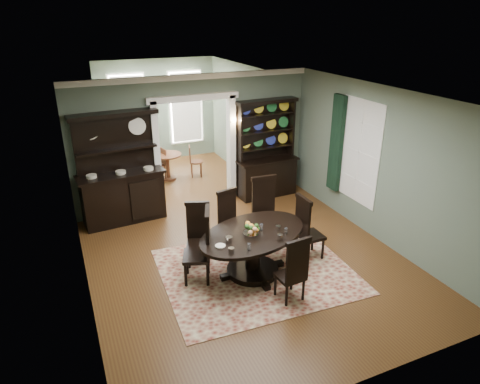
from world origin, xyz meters
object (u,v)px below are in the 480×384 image
(welsh_dresser, at_px, (266,162))
(parlor_table, at_px, (168,163))
(dining_table, at_px, (253,245))
(sideboard, at_px, (121,185))

(welsh_dresser, distance_m, parlor_table, 2.82)
(dining_table, bearing_deg, sideboard, 101.02)
(dining_table, distance_m, welsh_dresser, 3.54)
(dining_table, relative_size, welsh_dresser, 1.01)
(welsh_dresser, relative_size, parlor_table, 3.06)
(sideboard, height_order, parlor_table, sideboard)
(dining_table, relative_size, sideboard, 1.01)
(sideboard, bearing_deg, welsh_dresser, -4.47)
(sideboard, xyz_separation_m, welsh_dresser, (3.47, 0.02, 0.03))
(sideboard, distance_m, parlor_table, 2.54)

